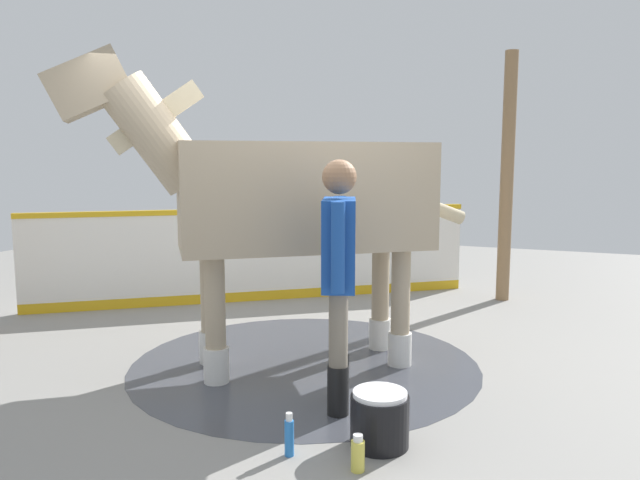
# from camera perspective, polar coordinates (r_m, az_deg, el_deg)

# --- Properties ---
(ground_plane) EXTENTS (16.00, 16.00, 0.02)m
(ground_plane) POSITION_cam_1_polar(r_m,az_deg,el_deg) (5.13, -1.69, -12.36)
(ground_plane) COLOR gray
(wet_patch) EXTENTS (2.97, 2.97, 0.00)m
(wet_patch) POSITION_cam_1_polar(r_m,az_deg,el_deg) (5.28, -1.44, -11.64)
(wet_patch) COLOR #42444C
(wet_patch) RESTS_ON ground
(barrier_wall) EXTENTS (4.45, 3.37, 1.15)m
(barrier_wall) POSITION_cam_1_polar(r_m,az_deg,el_deg) (7.50, -5.91, -1.70)
(barrier_wall) COLOR white
(barrier_wall) RESTS_ON ground
(roof_post_far) EXTENTS (0.16, 0.16, 3.04)m
(roof_post_far) POSITION_cam_1_polar(r_m,az_deg,el_deg) (7.75, 17.31, 5.62)
(roof_post_far) COLOR olive
(roof_post_far) RESTS_ON ground
(horse) EXTENTS (2.87, 2.25, 2.57)m
(horse) POSITION_cam_1_polar(r_m,az_deg,el_deg) (4.96, -2.95, 3.93)
(horse) COLOR tan
(horse) RESTS_ON ground
(handler) EXTENTS (0.37, 0.66, 1.74)m
(handler) POSITION_cam_1_polar(r_m,az_deg,el_deg) (4.12, 1.81, -2.51)
(handler) COLOR black
(handler) RESTS_ON ground
(wash_bucket) EXTENTS (0.36, 0.36, 0.35)m
(wash_bucket) POSITION_cam_1_polar(r_m,az_deg,el_deg) (3.84, 5.68, -16.52)
(wash_bucket) COLOR black
(wash_bucket) RESTS_ON ground
(bottle_shampoo) EXTENTS (0.08, 0.08, 0.21)m
(bottle_shampoo) POSITION_cam_1_polar(r_m,az_deg,el_deg) (3.59, 3.61, -19.62)
(bottle_shampoo) COLOR #D8CC4C
(bottle_shampoo) RESTS_ON ground
(bottle_spray) EXTENTS (0.06, 0.06, 0.26)m
(bottle_spray) POSITION_cam_1_polar(r_m,az_deg,el_deg) (3.73, -2.94, -18.08)
(bottle_spray) COLOR blue
(bottle_spray) RESTS_ON ground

